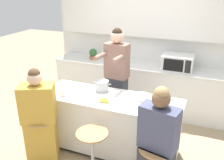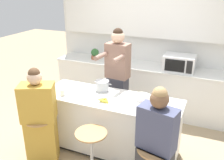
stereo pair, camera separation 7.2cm
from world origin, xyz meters
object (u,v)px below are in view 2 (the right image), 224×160
object	(u,v)px
bar_stool_center	(92,151)
person_seated_near	(156,149)
banana_bunch	(104,100)
potted_plant	(95,54)
person_wrapped_blanket	(40,119)
fruit_bowl	(142,97)
bar_stool_leftmost	(41,135)
coffee_cup_near	(146,105)
microwave	(179,63)
coffee_cup_far	(63,92)
person_cooking	(117,81)
cooking_pot	(102,86)
kitchen_island	(110,124)

from	to	relation	value
bar_stool_center	person_seated_near	distance (m)	0.87
banana_bunch	potted_plant	xyz separation A→B (m)	(-0.98, 1.66, 0.13)
person_wrapped_blanket	fruit_bowl	size ratio (longest dim) A/B	6.33
bar_stool_leftmost	coffee_cup_near	world-z (taller)	coffee_cup_near
coffee_cup_near	microwave	xyz separation A→B (m)	(0.17, 1.56, 0.14)
bar_stool_center	coffee_cup_far	size ratio (longest dim) A/B	5.66
bar_stool_center	bar_stool_leftmost	bearing A→B (deg)	178.42
person_wrapped_blanket	coffee_cup_far	distance (m)	0.50
person_wrapped_blanket	banana_bunch	bearing A→B (deg)	3.22
bar_stool_leftmost	potted_plant	size ratio (longest dim) A/B	3.03
person_wrapped_blanket	coffee_cup_near	distance (m)	1.48
person_cooking	person_seated_near	xyz separation A→B (m)	(0.97, -1.22, -0.24)
cooking_pot	fruit_bowl	world-z (taller)	cooking_pot
bar_stool_leftmost	person_seated_near	distance (m)	1.68
kitchen_island	person_seated_near	world-z (taller)	person_seated_near
bar_stool_leftmost	person_seated_near	world-z (taller)	person_seated_near
bar_stool_leftmost	fruit_bowl	bearing A→B (deg)	29.70
kitchen_island	cooking_pot	world-z (taller)	cooking_pot
person_seated_near	microwave	world-z (taller)	person_seated_near
bar_stool_center	coffee_cup_far	world-z (taller)	coffee_cup_far
cooking_pot	bar_stool_center	bearing A→B (deg)	-75.10
kitchen_island	fruit_bowl	world-z (taller)	fruit_bowl
banana_bunch	coffee_cup_far	bearing A→B (deg)	-176.85
bar_stool_leftmost	coffee_cup_near	bearing A→B (deg)	19.90
bar_stool_center	banana_bunch	bearing A→B (deg)	93.15
bar_stool_center	microwave	bearing A→B (deg)	70.74
banana_bunch	microwave	distance (m)	1.80
kitchen_island	bar_stool_center	size ratio (longest dim) A/B	3.07
bar_stool_center	person_wrapped_blanket	bearing A→B (deg)	179.16
fruit_bowl	kitchen_island	bearing A→B (deg)	-162.67
coffee_cup_near	potted_plant	bearing A→B (deg)	134.55
bar_stool_leftmost	bar_stool_center	size ratio (longest dim) A/B	1.00
person_cooking	microwave	size ratio (longest dim) A/B	3.22
bar_stool_center	banana_bunch	xyz separation A→B (m)	(-0.02, 0.45, 0.53)
bar_stool_center	coffee_cup_far	xyz separation A→B (m)	(-0.67, 0.42, 0.54)
person_cooking	person_wrapped_blanket	size ratio (longest dim) A/B	1.25
coffee_cup_near	banana_bunch	distance (m)	0.59
person_wrapped_blanket	banana_bunch	xyz separation A→B (m)	(0.78, 0.44, 0.25)
coffee_cup_far	person_seated_near	bearing A→B (deg)	-15.04
coffee_cup_near	kitchen_island	bearing A→B (deg)	171.56
person_cooking	microwave	world-z (taller)	person_cooking
bar_stool_leftmost	person_seated_near	size ratio (longest dim) A/B	0.47
cooking_pot	fruit_bowl	size ratio (longest dim) A/B	1.31
bar_stool_center	coffee_cup_near	size ratio (longest dim) A/B	6.03
microwave	person_seated_near	bearing A→B (deg)	-87.09
kitchen_island	bar_stool_center	world-z (taller)	kitchen_island
person_cooking	microwave	bearing A→B (deg)	50.41
person_wrapped_blanket	person_cooking	bearing A→B (deg)	35.36
coffee_cup_far	banana_bunch	distance (m)	0.65
coffee_cup_near	coffee_cup_far	distance (m)	1.24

